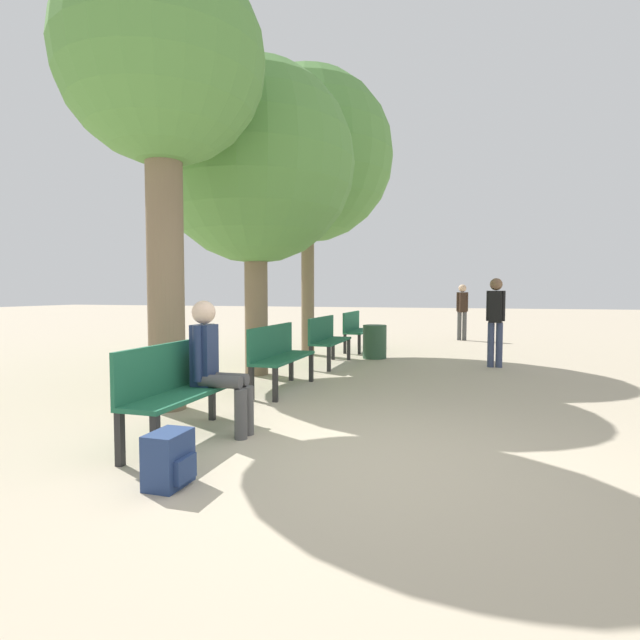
# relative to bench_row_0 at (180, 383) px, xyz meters

# --- Properties ---
(ground_plane) EXTENTS (80.00, 80.00, 0.00)m
(ground_plane) POSITION_rel_bench_row_0_xyz_m (1.70, -0.06, -0.55)
(ground_plane) COLOR #B7A88E
(bench_row_0) EXTENTS (0.42, 1.59, 0.92)m
(bench_row_0) POSITION_rel_bench_row_0_xyz_m (0.00, 0.00, 0.00)
(bench_row_0) COLOR #1E6042
(bench_row_0) RESTS_ON ground_plane
(bench_row_1) EXTENTS (0.42, 1.59, 0.92)m
(bench_row_1) POSITION_rel_bench_row_0_xyz_m (0.00, 2.53, 0.00)
(bench_row_1) COLOR #1E6042
(bench_row_1) RESTS_ON ground_plane
(bench_row_2) EXTENTS (0.42, 1.59, 0.92)m
(bench_row_2) POSITION_rel_bench_row_0_xyz_m (0.00, 5.06, 0.00)
(bench_row_2) COLOR #1E6042
(bench_row_2) RESTS_ON ground_plane
(bench_row_3) EXTENTS (0.42, 1.59, 0.92)m
(bench_row_3) POSITION_rel_bench_row_0_xyz_m (0.00, 7.59, 0.00)
(bench_row_3) COLOR #1E6042
(bench_row_3) RESTS_ON ground_plane
(tree_row_0) EXTENTS (2.39, 2.39, 5.27)m
(tree_row_0) POSITION_rel_bench_row_0_xyz_m (-0.84, 1.06, 3.43)
(tree_row_0) COLOR #7A664C
(tree_row_0) RESTS_ON ground_plane
(tree_row_1) EXTENTS (3.30, 3.30, 5.18)m
(tree_row_1) POSITION_rel_bench_row_0_xyz_m (-0.84, 3.66, 2.96)
(tree_row_1) COLOR #7A664C
(tree_row_1) RESTS_ON ground_plane
(tree_row_2) EXTENTS (3.73, 3.73, 6.23)m
(tree_row_2) POSITION_rel_bench_row_0_xyz_m (-0.84, 6.47, 3.80)
(tree_row_2) COLOR #7A664C
(tree_row_2) RESTS_ON ground_plane
(person_seated) EXTENTS (0.60, 0.34, 1.32)m
(person_seated) POSITION_rel_bench_row_0_xyz_m (0.23, 0.27, 0.16)
(person_seated) COLOR #4C4C4C
(person_seated) RESTS_ON ground_plane
(backpack) EXTENTS (0.28, 0.34, 0.40)m
(backpack) POSITION_rel_bench_row_0_xyz_m (0.55, -1.00, -0.35)
(backpack) COLOR navy
(backpack) RESTS_ON ground_plane
(pedestrian_near) EXTENTS (0.33, 0.27, 1.61)m
(pedestrian_near) POSITION_rel_bench_row_0_xyz_m (2.41, 10.85, 0.38)
(pedestrian_near) COLOR #4C4C4C
(pedestrian_near) RESTS_ON ground_plane
(pedestrian_mid) EXTENTS (0.33, 0.23, 1.65)m
(pedestrian_mid) POSITION_rel_bench_row_0_xyz_m (3.07, 5.67, 0.40)
(pedestrian_mid) COLOR #384260
(pedestrian_mid) RESTS_ON ground_plane
(trash_bin) EXTENTS (0.50, 0.50, 0.70)m
(trash_bin) POSITION_rel_bench_row_0_xyz_m (0.71, 6.26, -0.19)
(trash_bin) COLOR #2D5138
(trash_bin) RESTS_ON ground_plane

